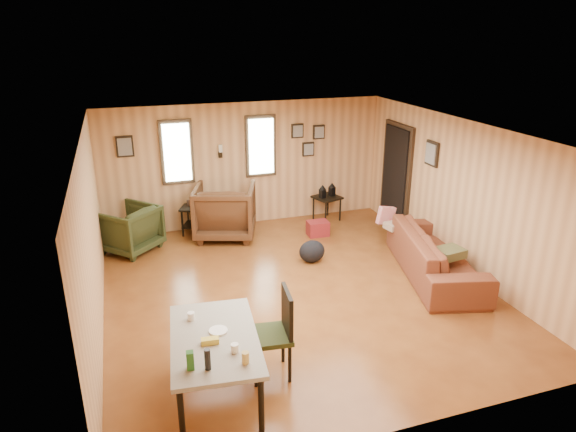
% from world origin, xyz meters
% --- Properties ---
extents(room, '(5.54, 6.04, 2.44)m').
position_xyz_m(room, '(0.17, 0.27, 1.21)').
color(room, brown).
rests_on(room, ground).
extents(sofa, '(1.30, 2.52, 0.95)m').
position_xyz_m(sofa, '(2.26, -0.19, 0.47)').
color(sofa, brown).
rests_on(sofa, ground).
extents(recliner_brown, '(1.34, 1.29, 1.11)m').
position_xyz_m(recliner_brown, '(-0.56, 2.42, 0.55)').
color(recliner_brown, '#4A2B16').
rests_on(recliner_brown, ground).
extents(recliner_green, '(1.19, 1.18, 0.89)m').
position_xyz_m(recliner_green, '(-2.29, 2.31, 0.45)').
color(recliner_green, '#2D3417').
rests_on(recliner_green, ground).
extents(end_table, '(0.67, 0.64, 0.66)m').
position_xyz_m(end_table, '(-1.06, 2.75, 0.37)').
color(end_table, black).
rests_on(end_table, ground).
extents(side_table, '(0.60, 0.60, 0.77)m').
position_xyz_m(side_table, '(1.57, 2.63, 0.52)').
color(side_table, black).
rests_on(side_table, ground).
extents(cooler, '(0.40, 0.29, 0.28)m').
position_xyz_m(cooler, '(1.10, 1.92, 0.14)').
color(cooler, maroon).
rests_on(cooler, ground).
extents(backpack, '(0.52, 0.45, 0.38)m').
position_xyz_m(backpack, '(0.57, 0.86, 0.19)').
color(backpack, black).
rests_on(backpack, ground).
extents(sofa_pillows, '(0.67, 1.82, 0.37)m').
position_xyz_m(sofa_pillows, '(2.20, 0.25, 0.51)').
color(sofa_pillows, brown).
rests_on(sofa_pillows, sofa).
extents(dining_table, '(1.03, 1.55, 0.96)m').
position_xyz_m(dining_table, '(-1.58, -1.98, 0.68)').
color(dining_table, gray).
rests_on(dining_table, ground).
extents(dining_chair, '(0.52, 0.52, 1.04)m').
position_xyz_m(dining_chair, '(-0.85, -1.76, 0.58)').
color(dining_chair, '#2D3417').
rests_on(dining_chair, ground).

